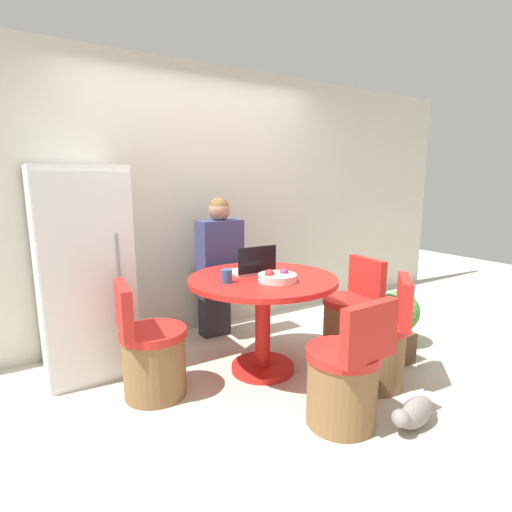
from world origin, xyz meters
The scene contains 15 objects.
ground_plane centered at (0.00, 0.00, 0.00)m, with size 12.00×12.00×0.00m, color beige.
wall_back centered at (0.00, 1.39, 1.30)m, with size 7.00×0.06×2.60m.
refrigerator centered at (-1.20, 1.00, 0.81)m, with size 0.65×0.69×1.62m.
dining_table centered at (-0.03, 0.22, 0.59)m, with size 1.15×1.15×0.78m.
chair_right_side centered at (0.83, 0.13, 0.29)m, with size 0.47×0.46×0.84m.
chair_left_side centered at (-0.90, 0.32, 0.29)m, with size 0.47×0.46×0.84m.
chair_near_right_corner centered at (0.56, -0.42, 0.29)m, with size 0.53×0.53×0.84m.
chair_near_camera centered at (0.00, -0.65, 0.29)m, with size 0.46×0.46×0.84m.
person_seated centered at (-0.02, 1.02, 0.74)m, with size 0.40×0.37×1.36m.
laptop centered at (-0.03, 0.39, 0.82)m, with size 0.35×0.25×0.23m.
fruit_bowl centered at (-0.01, 0.06, 0.81)m, with size 0.29×0.29×0.10m.
coffee_cup centered at (-0.35, 0.22, 0.83)m, with size 0.08×0.08×0.10m.
cat centered at (0.35, -0.92, 0.10)m, with size 0.44×0.18×0.19m.
potted_plant centered at (1.30, -0.02, 0.30)m, with size 0.38×0.38×0.51m.
handbag centered at (0.98, -0.29, 0.13)m, with size 0.30×0.14×0.26m.
Camera 1 is at (-1.68, -2.29, 1.52)m, focal length 28.00 mm.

